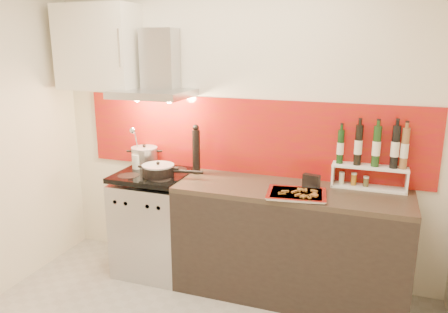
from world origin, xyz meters
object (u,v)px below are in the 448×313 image
at_px(counter, 289,242).
at_px(pepper_mill, 196,150).
at_px(baking_tray, 297,194).
at_px(range_stove, 155,223).
at_px(saute_pan, 159,170).
at_px(stock_pot, 145,157).

relative_size(counter, pepper_mill, 4.20).
bearing_deg(counter, baking_tray, -66.17).
relative_size(range_stove, saute_pan, 1.75).
height_order(stock_pot, pepper_mill, pepper_mill).
bearing_deg(pepper_mill, range_stove, -158.96).
xyz_separation_m(stock_pot, saute_pan, (0.26, -0.23, -0.04)).
bearing_deg(range_stove, baking_tray, -6.54).
xyz_separation_m(range_stove, stock_pot, (-0.17, 0.17, 0.56)).
height_order(range_stove, counter, range_stove).
distance_m(pepper_mill, baking_tray, 0.98).
relative_size(saute_pan, pepper_mill, 1.21).
distance_m(saute_pan, pepper_mill, 0.36).
bearing_deg(pepper_mill, stock_pot, 176.36).
bearing_deg(range_stove, stock_pot, 135.34).
bearing_deg(pepper_mill, counter, -8.68).
height_order(pepper_mill, baking_tray, pepper_mill).
height_order(counter, stock_pot, stock_pot).
relative_size(counter, stock_pot, 7.65).
distance_m(counter, saute_pan, 1.22).
distance_m(range_stove, counter, 1.20).
bearing_deg(pepper_mill, saute_pan, -142.34).
xyz_separation_m(counter, stock_pot, (-1.37, 0.16, 0.55)).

